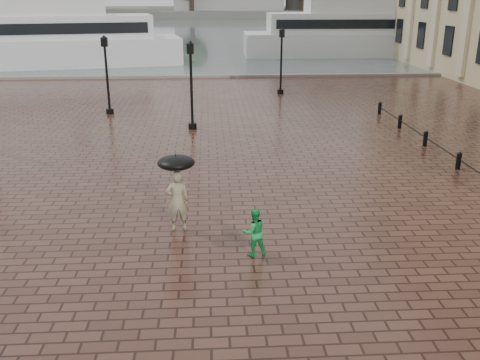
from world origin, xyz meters
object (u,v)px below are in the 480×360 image
object	(u,v)px
ferry_far	(362,32)
adult_pedestrian	(178,201)
ferry_near	(38,38)
child_pedestrian	(254,232)
street_lamps	(113,75)

from	to	relation	value
ferry_far	adult_pedestrian	bearing A→B (deg)	-110.98
adult_pedestrian	ferry_near	bearing A→B (deg)	-74.90
child_pedestrian	ferry_near	xyz separation A→B (m)	(-17.37, 40.72, 1.97)
street_lamps	ferry_near	world-z (taller)	ferry_near
street_lamps	child_pedestrian	xyz separation A→B (m)	(6.64, -18.13, -1.64)
adult_pedestrian	street_lamps	bearing A→B (deg)	-80.90
street_lamps	adult_pedestrian	bearing A→B (deg)	-74.65
adult_pedestrian	ferry_near	size ratio (longest dim) A/B	0.07
street_lamps	ferry_near	distance (m)	25.01
street_lamps	adult_pedestrian	xyz separation A→B (m)	(4.49, -16.34, -1.38)
ferry_far	street_lamps	bearing A→B (deg)	-126.71
ferry_near	ferry_far	distance (m)	34.43
adult_pedestrian	ferry_far	bearing A→B (deg)	-117.97
street_lamps	adult_pedestrian	world-z (taller)	street_lamps
street_lamps	ferry_far	bearing A→B (deg)	52.55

